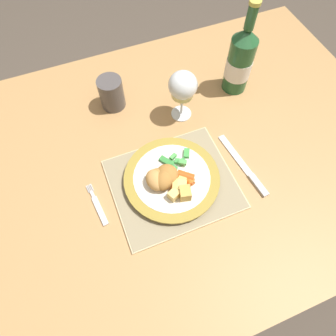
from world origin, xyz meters
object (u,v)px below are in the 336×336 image
object	(u,v)px
fork	(98,207)
table_knife	(246,170)
wine_glass	(183,87)
bottle	(240,61)
dining_table	(162,173)
drinking_cup	(111,93)
dinner_plate	(172,178)

from	to	relation	value
fork	table_knife	bearing A→B (deg)	-6.14
fork	wine_glass	distance (m)	0.39
fork	bottle	world-z (taller)	bottle
dining_table	drinking_cup	distance (m)	0.28
fork	dinner_plate	bearing A→B (deg)	0.14
table_knife	bottle	size ratio (longest dim) A/B	0.76
dining_table	fork	bearing A→B (deg)	-158.83
drinking_cup	dining_table	bearing A→B (deg)	-74.62
table_knife	bottle	world-z (taller)	bottle
dining_table	drinking_cup	xyz separation A→B (m)	(-0.07, 0.24, 0.13)
dinner_plate	table_knife	world-z (taller)	dinner_plate
table_knife	wine_glass	bearing A→B (deg)	109.73
table_knife	bottle	distance (m)	0.32
fork	table_knife	distance (m)	0.40
dinner_plate	wine_glass	xyz separation A→B (m)	(0.11, 0.20, 0.10)
fork	bottle	bearing A→B (deg)	25.43
fork	table_knife	xyz separation A→B (m)	(0.40, -0.04, 0.00)
bottle	drinking_cup	bearing A→B (deg)	169.49
fork	dining_table	bearing A→B (deg)	21.17
bottle	drinking_cup	xyz separation A→B (m)	(-0.38, 0.07, -0.05)
wine_glass	fork	bearing A→B (deg)	-147.18
drinking_cup	fork	bearing A→B (deg)	-113.26
fork	drinking_cup	size ratio (longest dim) A/B	1.27
drinking_cup	bottle	bearing A→B (deg)	-10.51
wine_glass	dining_table	bearing A→B (deg)	-132.23
wine_glass	bottle	size ratio (longest dim) A/B	0.56
table_knife	wine_glass	xyz separation A→B (m)	(-0.09, 0.25, 0.11)
dining_table	bottle	xyz separation A→B (m)	(0.31, 0.17, 0.19)
wine_glass	drinking_cup	bearing A→B (deg)	147.78
table_knife	drinking_cup	xyz separation A→B (m)	(-0.27, 0.36, 0.05)
dining_table	drinking_cup	bearing A→B (deg)	105.38
dining_table	bottle	world-z (taller)	bottle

